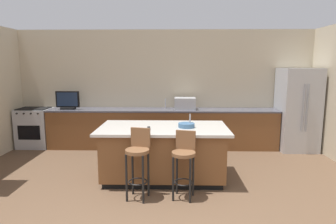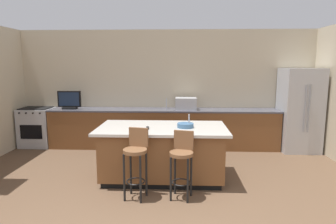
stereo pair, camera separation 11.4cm
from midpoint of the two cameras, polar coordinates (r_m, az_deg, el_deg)
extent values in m
cube|color=beige|center=(7.09, -1.09, 4.69)|extent=(7.45, 0.12, 2.74)
cube|color=brown|center=(6.85, -1.56, -3.37)|extent=(5.26, 0.60, 0.87)
cube|color=#4C4C56|center=(6.77, -1.58, 0.38)|extent=(5.28, 0.62, 0.04)
cube|color=black|center=(5.13, -1.56, -12.31)|extent=(1.89, 0.92, 0.09)
cube|color=brown|center=(4.99, -1.58, -7.72)|extent=(1.97, 1.00, 0.77)
cube|color=beige|center=(4.88, -1.60, -3.17)|extent=(2.13, 1.16, 0.04)
cube|color=#B7BABF|center=(7.20, 23.44, 0.46)|extent=(0.81, 0.78, 1.85)
cylinder|color=gray|center=(6.80, 24.49, 0.70)|extent=(0.02, 0.02, 1.02)
cylinder|color=gray|center=(6.83, 25.11, 0.69)|extent=(0.02, 0.02, 1.02)
cube|color=#B7BABF|center=(7.62, -24.85, -2.82)|extent=(0.72, 0.60, 0.91)
cube|color=black|center=(7.36, -25.86, -3.64)|extent=(0.51, 0.01, 0.33)
cube|color=black|center=(7.54, -25.09, 0.63)|extent=(0.65, 0.50, 0.02)
cylinder|color=black|center=(7.39, -27.79, -0.27)|extent=(0.04, 0.03, 0.04)
cylinder|color=black|center=(7.31, -26.69, -0.28)|extent=(0.04, 0.03, 0.04)
cylinder|color=black|center=(7.24, -25.58, -0.29)|extent=(0.04, 0.03, 0.04)
cylinder|color=black|center=(7.17, -24.44, -0.30)|extent=(0.04, 0.03, 0.04)
cube|color=#B7BABF|center=(6.74, 2.82, 1.65)|extent=(0.48, 0.36, 0.27)
cube|color=black|center=(7.16, -19.31, 0.69)|extent=(0.32, 0.16, 0.05)
cube|color=black|center=(7.14, -19.39, 2.36)|extent=(0.54, 0.05, 0.37)
cube|color=#1E2D47|center=(7.11, -19.47, 2.34)|extent=(0.47, 0.01, 0.31)
cylinder|color=#B2B2B7|center=(6.85, -0.99, 1.65)|extent=(0.02, 0.02, 0.24)
cylinder|color=#B2B2B7|center=(4.86, 3.63, -1.66)|extent=(0.02, 0.02, 0.22)
cylinder|color=brown|center=(4.21, -6.79, -7.56)|extent=(0.34, 0.34, 0.05)
cube|color=brown|center=(4.30, -6.13, -4.90)|extent=(0.29, 0.10, 0.28)
cylinder|color=black|center=(4.26, -8.87, -12.63)|extent=(0.03, 0.03, 0.69)
cylinder|color=black|center=(4.18, -5.69, -13.02)|extent=(0.03, 0.03, 0.69)
cylinder|color=black|center=(4.48, -7.63, -11.54)|extent=(0.03, 0.03, 0.69)
cylinder|color=black|center=(4.40, -4.60, -11.87)|extent=(0.03, 0.03, 0.69)
torus|color=black|center=(4.36, -6.68, -13.31)|extent=(0.28, 0.28, 0.02)
cylinder|color=brown|center=(4.21, 2.27, -8.11)|extent=(0.34, 0.34, 0.05)
cube|color=brown|center=(4.31, 2.71, -5.44)|extent=(0.29, 0.10, 0.28)
cylinder|color=black|center=(4.24, 0.22, -12.96)|extent=(0.03, 0.03, 0.65)
cylinder|color=black|center=(4.19, 3.55, -13.25)|extent=(0.03, 0.03, 0.65)
cylinder|color=black|center=(4.46, 1.01, -11.82)|extent=(0.03, 0.03, 0.65)
cylinder|color=black|center=(4.42, 4.17, -12.07)|extent=(0.03, 0.03, 0.65)
torus|color=black|center=(4.36, 2.23, -13.49)|extent=(0.28, 0.28, 0.02)
cylinder|color=#3F668C|center=(4.84, 2.93, -2.60)|extent=(0.27, 0.27, 0.07)
cube|color=black|center=(4.76, -4.45, -3.12)|extent=(0.06, 0.17, 0.02)
camera|label=1|loc=(0.06, -90.58, -0.09)|focal=31.30mm
camera|label=2|loc=(0.06, 89.42, 0.09)|focal=31.30mm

